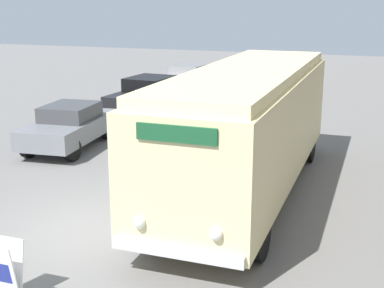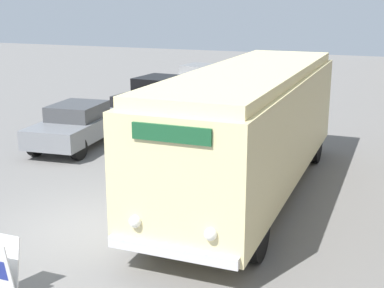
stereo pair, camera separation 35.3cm
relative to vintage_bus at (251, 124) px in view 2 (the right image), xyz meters
The scene contains 6 objects.
ground_plane 4.68m from the vintage_bus, 128.62° to the right, with size 80.00×80.00×0.00m, color slate.
vintage_bus is the anchor object (origin of this frame).
sign_board 6.77m from the vintage_bus, 111.55° to the right, with size 0.51×0.39×1.04m.
parked_car_near 7.01m from the vintage_bus, 161.00° to the left, with size 2.14×4.25×1.44m.
parked_car_mid 10.49m from the vintage_bus, 127.76° to the left, with size 2.27×4.59×1.56m.
parked_car_far 15.71m from the vintage_bus, 115.51° to the left, with size 2.22×4.27×1.41m.
Camera 2 is at (6.06, -9.00, 4.77)m, focal length 50.00 mm.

